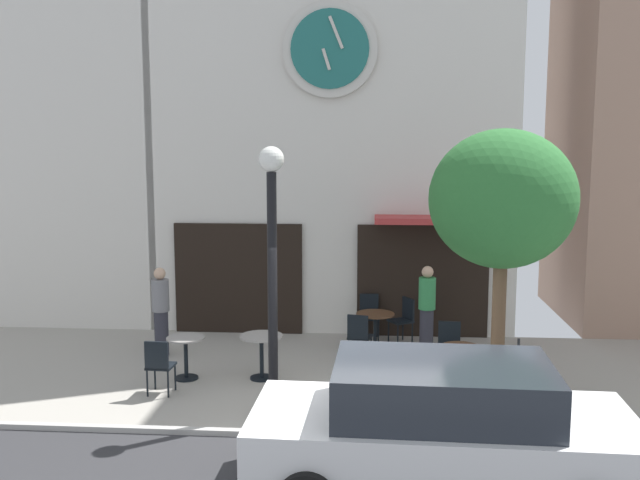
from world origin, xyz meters
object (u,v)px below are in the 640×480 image
cafe_chair_outer (511,364)px  street_lamp (272,282)px  street_tree (503,201)px  cafe_table_near_curb (460,361)px  cafe_chair_near_lamp (369,313)px  cafe_table_near_door (375,324)px  pedestrian_grey (161,310)px  cafe_chair_by_entrance (404,317)px  parked_car_white (442,431)px  cafe_chair_facing_wall (449,344)px  cafe_table_rightmost (186,351)px  cafe_chair_facing_street (359,334)px  cafe_table_center (262,348)px  cafe_chair_mid_row (159,363)px  pedestrian_green (427,308)px

cafe_chair_outer → street_lamp: bearing=-163.5°
street_tree → street_lamp: bearing=-174.1°
cafe_table_near_curb → cafe_chair_near_lamp: size_ratio=0.81×
cafe_chair_outer → cafe_table_near_door: bearing=131.8°
cafe_chair_near_lamp → pedestrian_grey: 4.15m
cafe_chair_outer → pedestrian_grey: size_ratio=0.54×
cafe_chair_by_entrance → parked_car_white: parked_car_white is taller
cafe_chair_facing_wall → cafe_table_rightmost: bearing=-172.1°
cafe_table_rightmost → parked_car_white: size_ratio=0.17×
cafe_chair_facing_wall → cafe_chair_facing_street: (-1.56, 0.52, 0.00)m
cafe_table_rightmost → cafe_table_near_door: cafe_table_near_door is taller
cafe_chair_by_entrance → pedestrian_grey: (-4.56, -1.19, 0.33)m
cafe_chair_facing_wall → cafe_chair_outer: (0.86, -1.07, 0.00)m
cafe_table_near_curb → cafe_chair_outer: bearing=-16.5°
cafe_chair_facing_street → pedestrian_grey: 3.71m
cafe_table_near_door → cafe_chair_by_entrance: 0.80m
cafe_table_center → cafe_chair_by_entrance: bearing=43.7°
cafe_table_rightmost → cafe_table_near_curb: cafe_table_near_curb is taller
cafe_table_rightmost → pedestrian_grey: 1.56m
cafe_chair_mid_row → pedestrian_grey: bearing=105.7°
cafe_table_near_curb → cafe_chair_facing_street: bearing=140.6°
cafe_table_center → cafe_chair_outer: cafe_chair_outer is taller
cafe_chair_mid_row → cafe_chair_facing_wall: bearing=16.9°
cafe_chair_outer → cafe_chair_facing_street: (-2.42, 1.59, 0.00)m
cafe_chair_facing_wall → pedestrian_green: bearing=103.9°
street_lamp → pedestrian_grey: bearing=131.8°
cafe_table_near_curb → cafe_chair_near_lamp: 3.33m
cafe_chair_near_lamp → pedestrian_green: size_ratio=0.54×
street_lamp → street_tree: (3.25, 0.33, 1.16)m
cafe_chair_facing_wall → cafe_chair_by_entrance: size_ratio=1.00×
cafe_table_near_door → cafe_chair_facing_wall: (1.27, -1.31, 0.01)m
cafe_chair_outer → parked_car_white: (-1.39, -3.25, 0.23)m
cafe_table_rightmost → cafe_table_center: cafe_table_center is taller
cafe_chair_by_entrance → cafe_table_rightmost: bearing=-146.6°
pedestrian_green → pedestrian_grey: 4.99m
cafe_table_center → cafe_chair_mid_row: (-1.49, -0.90, -0.01)m
street_tree → cafe_chair_facing_wall: street_tree is taller
cafe_table_rightmost → cafe_chair_mid_row: 0.83m
cafe_chair_outer → cafe_table_near_curb: bearing=163.5°
cafe_chair_near_lamp → cafe_chair_facing_street: 1.63m
cafe_chair_facing_street → cafe_table_rightmost: bearing=-158.6°
cafe_table_near_curb → cafe_chair_outer: size_ratio=0.81×
cafe_table_center → cafe_chair_outer: (4.04, -0.55, -0.01)m
cafe_chair_near_lamp → pedestrian_grey: pedestrian_grey is taller
cafe_table_rightmost → cafe_table_near_curb: (4.55, -0.23, 0.01)m
cafe_chair_facing_wall → cafe_chair_outer: 1.37m
cafe_chair_facing_wall → cafe_chair_by_entrance: same height
street_tree → pedestrian_green: (-0.80, 3.01, -2.29)m
street_lamp → cafe_table_near_door: bearing=66.7°
cafe_table_rightmost → cafe_table_near_door: size_ratio=0.99×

